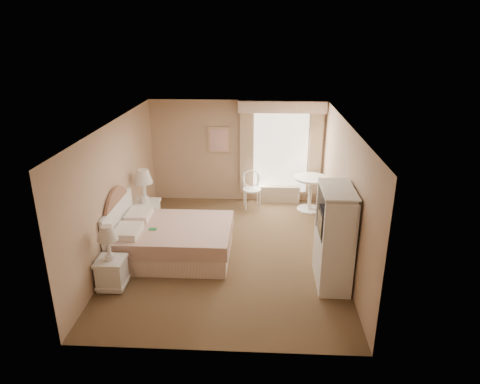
# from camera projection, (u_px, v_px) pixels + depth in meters

# --- Properties ---
(room) EXTENTS (4.21, 5.51, 2.51)m
(room) POSITION_uv_depth(u_px,v_px,m) (229.00, 191.00, 7.86)
(room) COLOR brown
(room) RESTS_ON ground
(window) EXTENTS (2.05, 0.22, 2.51)m
(window) POSITION_uv_depth(u_px,v_px,m) (281.00, 150.00, 10.25)
(window) COLOR white
(window) RESTS_ON room
(framed_art) EXTENTS (0.52, 0.04, 0.62)m
(framed_art) POSITION_uv_depth(u_px,v_px,m) (219.00, 140.00, 10.30)
(framed_art) COLOR tan
(framed_art) RESTS_ON room
(bed) EXTENTS (2.13, 1.65, 1.46)m
(bed) POSITION_uv_depth(u_px,v_px,m) (169.00, 239.00, 8.02)
(bed) COLOR tan
(bed) RESTS_ON room
(nightstand_near) EXTENTS (0.46, 0.46, 1.11)m
(nightstand_near) POSITION_uv_depth(u_px,v_px,m) (111.00, 265.00, 6.99)
(nightstand_near) COLOR white
(nightstand_near) RESTS_ON room
(nightstand_far) EXTENTS (0.55, 0.55, 1.33)m
(nightstand_far) POSITION_uv_depth(u_px,v_px,m) (146.00, 208.00, 9.04)
(nightstand_far) COLOR white
(nightstand_far) RESTS_ON room
(round_table) EXTENTS (0.78, 0.78, 0.83)m
(round_table) POSITION_uv_depth(u_px,v_px,m) (310.00, 188.00, 10.03)
(round_table) COLOR white
(round_table) RESTS_ON room
(cafe_chair) EXTENTS (0.50, 0.50, 0.90)m
(cafe_chair) POSITION_uv_depth(u_px,v_px,m) (252.00, 186.00, 10.24)
(cafe_chair) COLOR white
(cafe_chair) RESTS_ON room
(armoire) EXTENTS (0.51, 1.02, 1.70)m
(armoire) POSITION_uv_depth(u_px,v_px,m) (334.00, 245.00, 7.06)
(armoire) COLOR white
(armoire) RESTS_ON room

